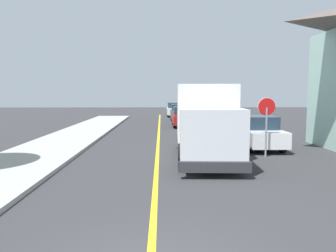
{
  "coord_description": "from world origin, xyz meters",
  "views": [
    {
      "loc": [
        0.18,
        -4.58,
        2.85
      ],
      "look_at": [
        0.48,
        9.71,
        1.4
      ],
      "focal_mm": 34.92,
      "sensor_mm": 36.0,
      "label": 1
    }
  ],
  "objects": [
    {
      "name": "parked_car_far",
      "position": [
        2.07,
        29.39,
        0.79
      ],
      "size": [
        1.82,
        4.41,
        1.67
      ],
      "color": "#4C564C",
      "rests_on": "ground"
    },
    {
      "name": "parked_car_near",
      "position": [
        2.25,
        15.94,
        0.79
      ],
      "size": [
        1.84,
        4.41,
        1.67
      ],
      "color": "#B7B7BC",
      "rests_on": "ground"
    },
    {
      "name": "stop_sign",
      "position": [
        4.83,
        9.7,
        1.86
      ],
      "size": [
        0.8,
        0.1,
        2.65
      ],
      "color": "gray",
      "rests_on": "ground"
    },
    {
      "name": "parked_car_furthest",
      "position": [
        1.78,
        35.02,
        0.79
      ],
      "size": [
        1.8,
        4.4,
        1.67
      ],
      "color": "silver",
      "rests_on": "ground"
    },
    {
      "name": "box_truck",
      "position": [
        2.11,
        9.78,
        1.77
      ],
      "size": [
        2.71,
        7.28,
        3.2
      ],
      "color": "silver",
      "rests_on": "ground"
    },
    {
      "name": "centre_line_yellow",
      "position": [
        0.0,
        10.0,
        0.0
      ],
      "size": [
        0.16,
        56.0,
        0.01
      ],
      "primitive_type": "cube",
      "color": "gold",
      "rests_on": "ground"
    },
    {
      "name": "parked_car_mid",
      "position": [
        2.05,
        23.17,
        0.79
      ],
      "size": [
        1.81,
        4.4,
        1.67
      ],
      "color": "maroon",
      "rests_on": "ground"
    },
    {
      "name": "parked_van_across",
      "position": [
        5.2,
        12.14,
        0.79
      ],
      "size": [
        1.84,
        4.41,
        1.67
      ],
      "color": "silver",
      "rests_on": "ground"
    }
  ]
}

